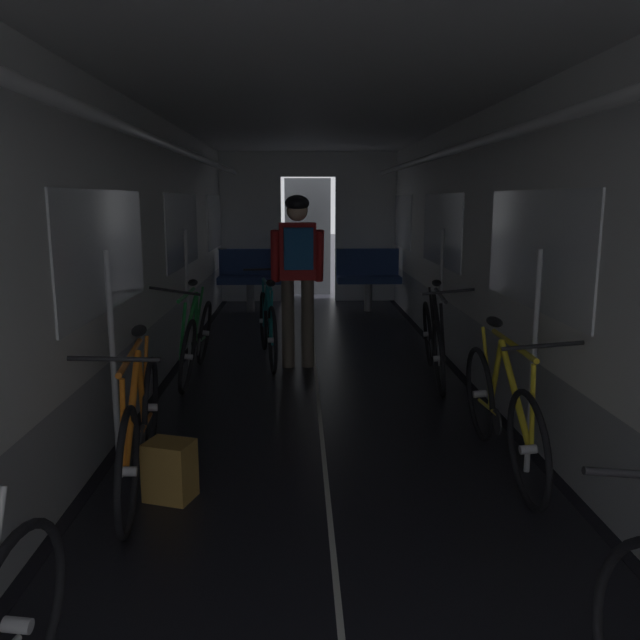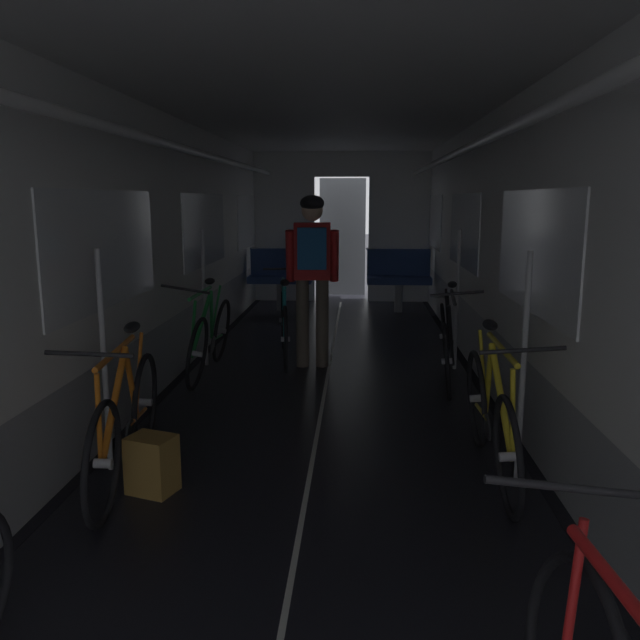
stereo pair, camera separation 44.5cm
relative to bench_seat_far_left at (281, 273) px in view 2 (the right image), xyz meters
The scene contains 10 objects.
train_car_shell 4.70m from the bench_seat_far_left, 78.60° to the right, with size 3.14×12.34×2.57m.
bench_seat_far_left is the anchor object (origin of this frame).
bench_seat_far_right 1.80m from the bench_seat_far_left, ahead, with size 0.98×0.51×0.95m.
bicycle_green 3.74m from the bench_seat_far_left, 93.74° to the right, with size 0.44×1.69×0.96m.
bicycle_yellow 6.25m from the bench_seat_far_left, 71.20° to the right, with size 0.44×1.69×0.95m.
bicycle_orange 6.14m from the bench_seat_far_left, 91.77° to the right, with size 0.44×1.69×0.94m.
bicycle_black 4.36m from the bench_seat_far_left, 62.50° to the right, with size 0.44×1.69×0.95m.
person_cyclist_aisle 3.49m from the bench_seat_far_left, 77.77° to the right, with size 0.54×0.40×1.73m.
bicycle_teal_in_aisle 3.14m from the bench_seat_far_left, 82.45° to the right, with size 0.44×1.68×0.93m.
backpack_on_floor 6.28m from the bench_seat_far_left, 89.98° to the right, with size 0.26×0.20×0.34m, color olive.
Camera 2 is at (0.29, -1.63, 1.69)m, focal length 35.85 mm.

